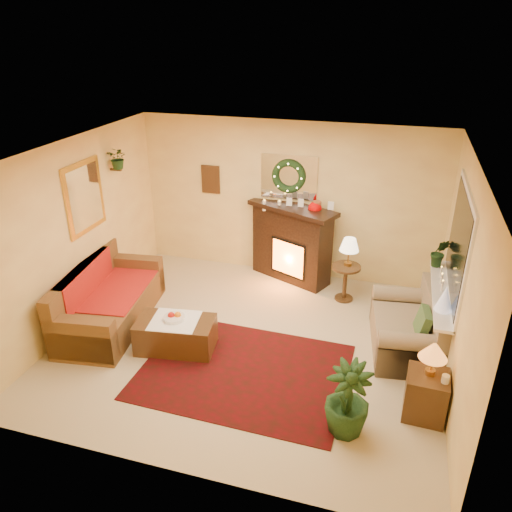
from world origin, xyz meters
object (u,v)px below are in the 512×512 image
(side_table_round, at_px, (345,281))
(end_table_square, at_px, (426,395))
(sofa, at_px, (110,296))
(coffee_table, at_px, (176,335))
(loveseat, at_px, (406,321))
(fireplace, at_px, (291,248))

(side_table_round, distance_m, end_table_square, 2.59)
(sofa, height_order, coffee_table, sofa)
(coffee_table, bearing_deg, end_table_square, -14.80)
(sofa, height_order, loveseat, sofa)
(coffee_table, bearing_deg, side_table_round, 36.28)
(fireplace, distance_m, coffee_table, 2.65)
(loveseat, distance_m, end_table_square, 1.27)
(sofa, bearing_deg, loveseat, -0.05)
(fireplace, height_order, coffee_table, fireplace)
(coffee_table, bearing_deg, fireplace, 59.29)
(end_table_square, bearing_deg, sofa, 170.80)
(end_table_square, xyz_separation_m, coffee_table, (-3.15, 0.37, -0.06))
(sofa, relative_size, side_table_round, 3.51)
(loveseat, xyz_separation_m, side_table_round, (-0.93, 1.07, -0.09))
(sofa, distance_m, side_table_round, 3.52)
(side_table_round, xyz_separation_m, end_table_square, (1.17, -2.31, -0.05))
(side_table_round, bearing_deg, sofa, -152.76)
(end_table_square, bearing_deg, fireplace, 127.43)
(sofa, relative_size, loveseat, 1.46)
(end_table_square, height_order, coffee_table, end_table_square)
(sofa, distance_m, fireplace, 3.01)
(sofa, relative_size, fireplace, 1.53)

